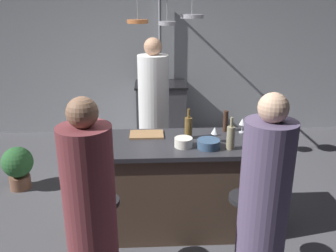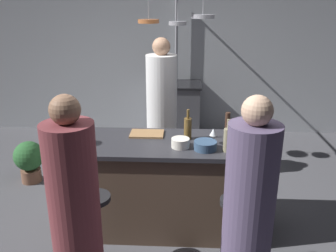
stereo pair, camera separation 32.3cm
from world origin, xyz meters
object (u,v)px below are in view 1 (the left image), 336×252
Objects in this scene: guest_right at (262,214)px; potted_plant at (18,165)px; guest_left at (91,223)px; wine_glass_near_left_guest at (215,131)px; bar_stool_left at (105,233)px; wine_glass_by_chef at (243,122)px; mixing_bowl_blue at (209,144)px; mixing_bowl_ceramic at (183,142)px; bar_stool_right at (243,229)px; wine_bottle_amber at (188,127)px; wine_bottle_rose at (259,134)px; stove_range at (161,111)px; pepper_mill at (226,121)px; mixing_bowl_wooden at (87,144)px; cutting_board at (147,135)px; chef at (154,116)px; wine_bottle_white at (231,137)px.

guest_right is 2.98m from potted_plant.
wine_glass_near_left_guest is (0.98, 0.99, 0.26)m from guest_left.
wine_glass_by_chef is at bearing 33.10° from bar_stool_left.
mixing_bowl_blue is at bearing -25.89° from potted_plant.
bar_stool_left is 4.24× the size of mixing_bowl_ceramic.
bar_stool_right is 4.66× the size of wine_glass_by_chef.
wine_bottle_amber reaches higher than mixing_bowl_blue.
wine_glass_near_left_guest is (-0.31, -0.24, 0.00)m from wine_glass_by_chef.
stove_range is at bearing 106.67° from wine_bottle_rose.
pepper_mill is at bearing -75.46° from stove_range.
wine_glass_near_left_guest is 0.73× the size of mixing_bowl_blue.
wine_glass_near_left_guest is (-0.15, 0.59, 0.63)m from bar_stool_right.
stove_range is 2.68m from mixing_bowl_blue.
wine_bottle_amber is at bearing 10.55° from mixing_bowl_wooden.
wine_bottle_rose reaches higher than stove_range.
wine_bottle_rose is 1.96× the size of mixing_bowl_ceramic.
bar_stool_left is 1.55m from pepper_mill.
wine_glass_near_left_guest is at bearing -22.09° from potted_plant.
wine_glass_near_left_guest reaches higher than cutting_board.
potted_plant is at bearing 165.60° from pepper_mill.
stove_range is 1.41m from chef.
pepper_mill is (-0.02, 1.22, 0.26)m from guest_right.
stove_range is at bearing 73.96° from mixing_bowl_wooden.
pepper_mill reaches higher than cutting_board.
wine_glass_by_chef is (0.85, -0.89, 0.20)m from chef.
wine_bottle_rose is at bearing -2.61° from mixing_bowl_wooden.
potted_plant is at bearing 122.05° from guest_left.
wine_bottle_rose is (2.51, -1.00, 0.72)m from potted_plant.
guest_right is at bearing -79.34° from wine_glass_near_left_guest.
wine_bottle_rose is (0.21, -0.41, 0.02)m from pepper_mill.
wine_bottle_white is at bearing -95.83° from pepper_mill.
guest_left reaches higher than cutting_board.
mixing_bowl_wooden is at bearing -153.57° from cutting_board.
guest_right is 1.41m from cutting_board.
chef is at bearing 115.68° from wine_glass_near_left_guest.
wine_glass_near_left_guest is (0.96, 0.59, 0.63)m from bar_stool_left.
bar_stool_right is at bearing -45.65° from cutting_board.
wine_bottle_amber reaches higher than mixing_bowl_wooden.
guest_right reaches higher than cutting_board.
wine_bottle_rose is at bearing -19.42° from wine_glass_near_left_guest.
pepper_mill is 0.45m from wine_bottle_white.
stove_range is at bearing 42.98° from potted_plant.
pepper_mill is 1.46× the size of mixing_bowl_wooden.
wine_glass_by_chef reaches higher than mixing_bowl_ceramic.
mixing_bowl_ceramic is (-0.45, 0.50, 0.57)m from bar_stool_right.
wine_bottle_white reaches higher than wine_glass_near_left_guest.
wine_bottle_amber is at bearing -156.21° from pepper_mill.
guest_right reaches higher than mixing_bowl_ceramic.
wine_glass_by_chef is at bearing 79.21° from bar_stool_right.
wine_bottle_rose is at bearing -62.73° from pepper_mill.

